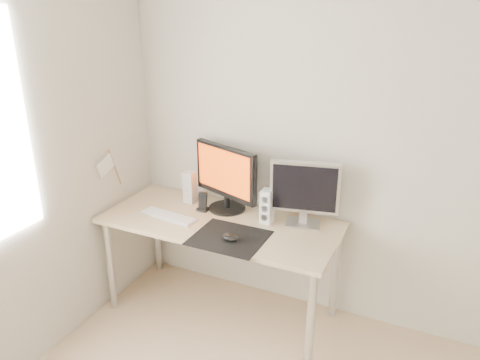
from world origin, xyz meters
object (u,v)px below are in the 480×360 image
(second_monitor, at_px, (304,191))
(speaker_right, at_px, (267,206))
(desk, at_px, (220,231))
(mouse, at_px, (230,238))
(main_monitor, at_px, (226,176))
(speaker_left, at_px, (190,187))
(keyboard, at_px, (168,216))
(phone_dock, at_px, (203,205))

(second_monitor, distance_m, speaker_right, 0.27)
(desk, bearing_deg, mouse, -50.85)
(main_monitor, height_order, speaker_left, main_monitor)
(desk, distance_m, second_monitor, 0.64)
(second_monitor, bearing_deg, speaker_left, 179.65)
(speaker_left, bearing_deg, keyboard, -90.84)
(phone_dock, bearing_deg, second_monitor, 6.97)
(keyboard, bearing_deg, speaker_left, 89.16)
(speaker_right, xyz_separation_m, keyboard, (-0.64, -0.21, -0.11))
(second_monitor, distance_m, speaker_left, 0.87)
(mouse, xyz_separation_m, main_monitor, (-0.23, 0.40, 0.23))
(mouse, distance_m, desk, 0.31)
(speaker_left, distance_m, keyboard, 0.31)
(desk, relative_size, keyboard, 3.71)
(mouse, relative_size, speaker_right, 0.45)
(speaker_left, bearing_deg, phone_dock, -30.21)
(speaker_left, bearing_deg, main_monitor, -1.58)
(second_monitor, bearing_deg, keyboard, -161.90)
(second_monitor, height_order, keyboard, second_monitor)
(main_monitor, bearing_deg, phone_dock, -149.39)
(speaker_left, distance_m, speaker_right, 0.64)
(main_monitor, xyz_separation_m, keyboard, (-0.30, -0.28, -0.25))
(phone_dock, bearing_deg, speaker_right, 2.01)
(main_monitor, distance_m, second_monitor, 0.57)
(desk, distance_m, speaker_left, 0.43)
(speaker_left, relative_size, speaker_right, 1.00)
(keyboard, distance_m, phone_dock, 0.26)
(mouse, distance_m, speaker_right, 0.36)
(mouse, distance_m, speaker_left, 0.67)
(mouse, bearing_deg, speaker_left, 142.03)
(mouse, height_order, main_monitor, main_monitor)
(speaker_right, bearing_deg, desk, -159.42)
(desk, height_order, keyboard, keyboard)
(mouse, xyz_separation_m, speaker_left, (-0.53, 0.41, 0.09))
(keyboard, bearing_deg, mouse, -12.92)
(mouse, height_order, speaker_right, speaker_right)
(second_monitor, relative_size, keyboard, 1.04)
(main_monitor, distance_m, phone_dock, 0.27)
(phone_dock, bearing_deg, desk, -26.69)
(desk, xyz_separation_m, speaker_right, (0.29, 0.11, 0.19))
(second_monitor, bearing_deg, main_monitor, -179.70)
(main_monitor, relative_size, second_monitor, 1.19)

